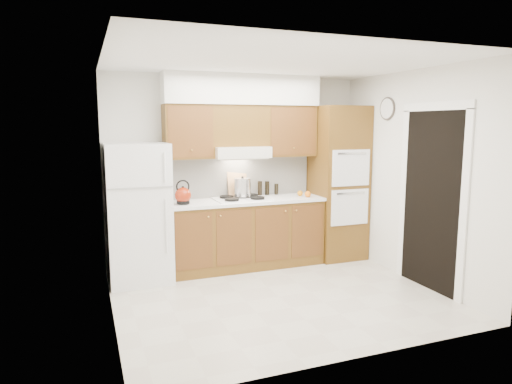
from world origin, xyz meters
The scene contains 26 objects.
floor centered at (0.00, 0.00, 0.00)m, with size 3.60×3.60×0.00m, color beige.
ceiling centered at (0.00, 0.00, 2.60)m, with size 3.60×3.60×0.00m, color white.
wall_back centered at (0.00, 1.50, 1.30)m, with size 3.60×0.02×2.60m, color silver.
wall_left centered at (-1.80, 0.00, 1.30)m, with size 0.02×3.00×2.60m, color silver.
wall_right centered at (1.80, 0.00, 1.30)m, with size 0.02×3.00×2.60m, color silver.
fridge centered at (-1.41, 1.14, 0.86)m, with size 0.75×0.72×1.72m, color white.
base_cabinets centered at (0.02, 1.20, 0.45)m, with size 2.11×0.60×0.90m, color brown.
countertop centered at (0.03, 1.19, 0.92)m, with size 2.13×0.62×0.04m, color white.
backsplash centered at (0.02, 1.49, 1.22)m, with size 2.11×0.03×0.56m, color white.
oven_cabinet centered at (1.44, 1.18, 1.10)m, with size 0.70×0.65×2.20m, color brown.
upper_cab_left centered at (-0.71, 1.33, 1.85)m, with size 0.63×0.33×0.70m, color brown.
upper_cab_right centered at (0.72, 1.33, 1.85)m, with size 0.73×0.33×0.70m, color brown.
range_hood centered at (-0.02, 1.27, 1.57)m, with size 0.75×0.45×0.15m, color silver.
upper_cab_over_hood centered at (-0.02, 1.33, 1.92)m, with size 0.75×0.33×0.55m, color brown.
soffit centered at (0.03, 1.32, 2.40)m, with size 2.13×0.36×0.40m, color silver.
cooktop centered at (-0.02, 1.21, 0.95)m, with size 0.74×0.50×0.01m, color white.
doorway centered at (1.79, -0.35, 1.05)m, with size 0.02×0.90×2.10m, color black.
wall_clock centered at (1.79, 0.55, 2.15)m, with size 0.30×0.30×0.02m, color #3F3833.
kettle centered at (-0.85, 1.11, 1.05)m, with size 0.21×0.21×0.21m, color maroon.
cutting_board centered at (-0.01, 1.45, 1.14)m, with size 0.28×0.02×0.38m, color tan.
stock_pot centered at (0.01, 1.29, 1.09)m, with size 0.23×0.23×0.24m, color silver.
condiment_a centered at (0.31, 1.39, 1.05)m, with size 0.06×0.06×0.21m, color black.
condiment_b centered at (0.44, 1.45, 1.04)m, with size 0.06×0.06×0.20m, color black.
condiment_c centered at (0.59, 1.45, 1.02)m, with size 0.05×0.05×0.15m, color black.
orange_near centered at (0.89, 1.05, 0.98)m, with size 0.09×0.09×0.09m, color orange.
orange_far centered at (0.84, 1.19, 0.98)m, with size 0.08×0.08×0.08m, color orange.
Camera 1 is at (-2.00, -4.55, 1.95)m, focal length 32.00 mm.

